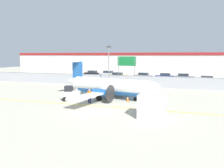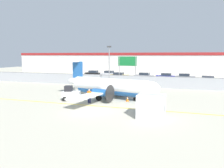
{
  "view_description": "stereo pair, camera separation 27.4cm",
  "coord_description": "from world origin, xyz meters",
  "px_view_note": "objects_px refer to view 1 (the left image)",
  "views": [
    {
      "loc": [
        8.6,
        -20.63,
        5.73
      ],
      "look_at": [
        -0.17,
        7.78,
        1.8
      ],
      "focal_mm": 35.0,
      "sensor_mm": 36.0,
      "label": 1
    },
    {
      "loc": [
        8.86,
        -20.55,
        5.73
      ],
      "look_at": [
        -0.17,
        7.78,
        1.8
      ],
      "focal_mm": 35.0,
      "sensor_mm": 36.0,
      "label": 2
    }
  ],
  "objects_px": {
    "parked_car_2": "(118,76)",
    "parked_car_0": "(92,73)",
    "parked_car_1": "(108,74)",
    "parked_car_4": "(165,77)",
    "ground_crew_worker": "(89,95)",
    "parked_car_5": "(184,77)",
    "traffic_cone_near_left": "(128,99)",
    "traffic_cone_near_right": "(108,97)",
    "cargo_container": "(152,106)",
    "parked_car_6": "(206,80)",
    "highway_sign": "(127,64)",
    "parked_car_3": "(143,76)",
    "traffic_cone_far_left": "(70,98)",
    "commuter_airplane": "(111,87)",
    "apron_light_pole": "(109,64)",
    "baggage_tug": "(71,94)"
  },
  "relations": [
    {
      "from": "baggage_tug",
      "to": "traffic_cone_far_left",
      "type": "relative_size",
      "value": 3.96
    },
    {
      "from": "parked_car_6",
      "to": "apron_light_pole",
      "type": "bearing_deg",
      "value": 38.76
    },
    {
      "from": "parked_car_1",
      "to": "highway_sign",
      "type": "bearing_deg",
      "value": 128.91
    },
    {
      "from": "parked_car_1",
      "to": "parked_car_4",
      "type": "relative_size",
      "value": 1.03
    },
    {
      "from": "traffic_cone_near_right",
      "to": "ground_crew_worker",
      "type": "bearing_deg",
      "value": -118.41
    },
    {
      "from": "traffic_cone_near_right",
      "to": "parked_car_4",
      "type": "distance_m",
      "value": 25.16
    },
    {
      "from": "ground_crew_worker",
      "to": "parked_car_2",
      "type": "bearing_deg",
      "value": -177.8
    },
    {
      "from": "cargo_container",
      "to": "parked_car_6",
      "type": "height_order",
      "value": "cargo_container"
    },
    {
      "from": "traffic_cone_far_left",
      "to": "highway_sign",
      "type": "relative_size",
      "value": 0.12
    },
    {
      "from": "traffic_cone_near_right",
      "to": "parked_car_6",
      "type": "distance_m",
      "value": 24.37
    },
    {
      "from": "cargo_container",
      "to": "parked_car_1",
      "type": "height_order",
      "value": "cargo_container"
    },
    {
      "from": "parked_car_0",
      "to": "apron_light_pole",
      "type": "bearing_deg",
      "value": 125.05
    },
    {
      "from": "baggage_tug",
      "to": "highway_sign",
      "type": "bearing_deg",
      "value": 63.49
    },
    {
      "from": "parked_car_3",
      "to": "highway_sign",
      "type": "distance_m",
      "value": 10.38
    },
    {
      "from": "parked_car_2",
      "to": "parked_car_6",
      "type": "xyz_separation_m",
      "value": [
        18.96,
        -3.18,
        0.0
      ]
    },
    {
      "from": "parked_car_2",
      "to": "parked_car_3",
      "type": "height_order",
      "value": "same"
    },
    {
      "from": "cargo_container",
      "to": "parked_car_5",
      "type": "height_order",
      "value": "cargo_container"
    },
    {
      "from": "parked_car_5",
      "to": "highway_sign",
      "type": "relative_size",
      "value": 0.79
    },
    {
      "from": "parked_car_2",
      "to": "traffic_cone_far_left",
      "type": "bearing_deg",
      "value": -82.52
    },
    {
      "from": "traffic_cone_far_left",
      "to": "parked_car_0",
      "type": "distance_m",
      "value": 30.51
    },
    {
      "from": "baggage_tug",
      "to": "commuter_airplane",
      "type": "bearing_deg",
      "value": 16.42
    },
    {
      "from": "commuter_airplane",
      "to": "parked_car_0",
      "type": "relative_size",
      "value": 3.69
    },
    {
      "from": "traffic_cone_far_left",
      "to": "parked_car_5",
      "type": "relative_size",
      "value": 0.15
    },
    {
      "from": "parked_car_2",
      "to": "parked_car_4",
      "type": "distance_m",
      "value": 10.78
    },
    {
      "from": "parked_car_2",
      "to": "parked_car_6",
      "type": "relative_size",
      "value": 1.01
    },
    {
      "from": "apron_light_pole",
      "to": "highway_sign",
      "type": "height_order",
      "value": "apron_light_pole"
    },
    {
      "from": "cargo_container",
      "to": "parked_car_3",
      "type": "height_order",
      "value": "cargo_container"
    },
    {
      "from": "parked_car_3",
      "to": "parked_car_5",
      "type": "xyz_separation_m",
      "value": [
        9.11,
        0.24,
        0.0
      ]
    },
    {
      "from": "parked_car_5",
      "to": "parked_car_2",
      "type": "bearing_deg",
      "value": -169.03
    },
    {
      "from": "parked_car_4",
      "to": "highway_sign",
      "type": "bearing_deg",
      "value": 58.98
    },
    {
      "from": "traffic_cone_near_right",
      "to": "traffic_cone_far_left",
      "type": "bearing_deg",
      "value": -160.04
    },
    {
      "from": "parked_car_2",
      "to": "parked_car_0",
      "type": "bearing_deg",
      "value": 159.3
    },
    {
      "from": "parked_car_1",
      "to": "parked_car_6",
      "type": "relative_size",
      "value": 1.01
    },
    {
      "from": "baggage_tug",
      "to": "parked_car_6",
      "type": "bearing_deg",
      "value": 35.25
    },
    {
      "from": "parked_car_1",
      "to": "parked_car_4",
      "type": "distance_m",
      "value": 15.17
    },
    {
      "from": "ground_crew_worker",
      "to": "parked_car_5",
      "type": "distance_m",
      "value": 29.41
    },
    {
      "from": "parked_car_0",
      "to": "highway_sign",
      "type": "bearing_deg",
      "value": 139.07
    },
    {
      "from": "parked_car_0",
      "to": "parked_car_5",
      "type": "height_order",
      "value": "same"
    },
    {
      "from": "baggage_tug",
      "to": "parked_car_3",
      "type": "xyz_separation_m",
      "value": [
        5.02,
        26.09,
        0.04
      ]
    },
    {
      "from": "traffic_cone_near_left",
      "to": "traffic_cone_near_right",
      "type": "relative_size",
      "value": 1.0
    },
    {
      "from": "commuter_airplane",
      "to": "ground_crew_worker",
      "type": "bearing_deg",
      "value": -102.05
    },
    {
      "from": "traffic_cone_near_right",
      "to": "parked_car_0",
      "type": "xyz_separation_m",
      "value": [
        -13.49,
        27.51,
        0.58
      ]
    },
    {
      "from": "parked_car_3",
      "to": "baggage_tug",
      "type": "bearing_deg",
      "value": 86.83
    },
    {
      "from": "commuter_airplane",
      "to": "parked_car_1",
      "type": "distance_m",
      "value": 28.46
    },
    {
      "from": "commuter_airplane",
      "to": "parked_car_2",
      "type": "xyz_separation_m",
      "value": [
        -5.27,
        22.26,
        -0.71
      ]
    },
    {
      "from": "baggage_tug",
      "to": "parked_car_0",
      "type": "relative_size",
      "value": 0.58
    },
    {
      "from": "traffic_cone_near_right",
      "to": "parked_car_6",
      "type": "bearing_deg",
      "value": 55.26
    },
    {
      "from": "parked_car_1",
      "to": "apron_light_pole",
      "type": "height_order",
      "value": "apron_light_pole"
    },
    {
      "from": "cargo_container",
      "to": "parked_car_2",
      "type": "xyz_separation_m",
      "value": [
        -11.55,
        29.87,
        -0.21
      ]
    },
    {
      "from": "highway_sign",
      "to": "parked_car_4",
      "type": "bearing_deg",
      "value": 56.48
    }
  ]
}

